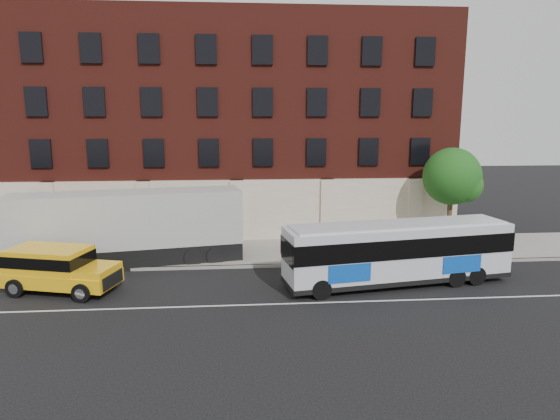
{
  "coord_description": "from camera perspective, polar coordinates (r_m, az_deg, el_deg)",
  "views": [
    {
      "loc": [
        0.26,
        -20.2,
        8.25
      ],
      "look_at": [
        2.34,
        5.5,
        3.33
      ],
      "focal_mm": 31.53,
      "sensor_mm": 36.0,
      "label": 1
    }
  ],
  "objects": [
    {
      "name": "shipping_container",
      "position": [
        28.69,
        -17.17,
        -2.16
      ],
      "size": [
        12.7,
        4.66,
        4.15
      ],
      "color": "black",
      "rests_on": "ground"
    },
    {
      "name": "yellow_suv",
      "position": [
        25.8,
        -24.54,
        -6.01
      ],
      "size": [
        5.72,
        3.48,
        2.13
      ],
      "color": "yellow",
      "rests_on": "ground"
    },
    {
      "name": "kerb",
      "position": [
        27.45,
        -4.99,
        -6.56
      ],
      "size": [
        60.0,
        0.25,
        0.15
      ],
      "primitive_type": "cube",
      "color": "gray",
      "rests_on": "ground"
    },
    {
      "name": "building",
      "position": [
        37.13,
        -5.11,
        9.74
      ],
      "size": [
        30.0,
        12.1,
        15.0
      ],
      "color": "#561B14",
      "rests_on": "sidewalk"
    },
    {
      "name": "lane_line",
      "position": [
        22.29,
        -5.06,
        -10.94
      ],
      "size": [
        60.0,
        0.12,
        0.01
      ],
      "primitive_type": "cube",
      "color": "silver",
      "rests_on": "ground"
    },
    {
      "name": "sidewalk",
      "position": [
        30.33,
        -4.96,
        -4.87
      ],
      "size": [
        60.0,
        6.0,
        0.15
      ],
      "primitive_type": "cube",
      "color": "gray",
      "rests_on": "ground"
    },
    {
      "name": "sign_pole",
      "position": [
        28.59,
        -22.37,
        -3.78
      ],
      "size": [
        0.3,
        0.2,
        2.5
      ],
      "color": "slate",
      "rests_on": "ground"
    },
    {
      "name": "city_bus",
      "position": [
        25.02,
        13.55,
        -4.62
      ],
      "size": [
        11.62,
        4.25,
        3.12
      ],
      "color": "silver",
      "rests_on": "ground"
    },
    {
      "name": "ground",
      "position": [
        21.83,
        -5.07,
        -11.45
      ],
      "size": [
        120.0,
        120.0,
        0.0
      ],
      "primitive_type": "plane",
      "color": "black",
      "rests_on": "ground"
    },
    {
      "name": "street_tree",
      "position": [
        32.75,
        19.37,
        3.46
      ],
      "size": [
        3.6,
        3.6,
        6.2
      ],
      "color": "#3C2D1E",
      "rests_on": "sidewalk"
    }
  ]
}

